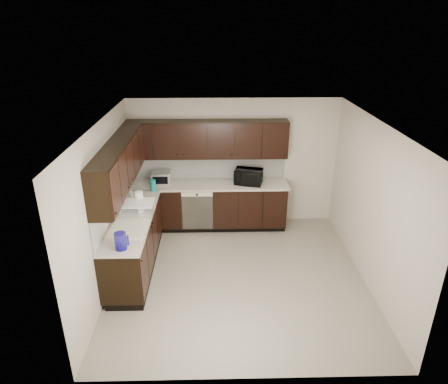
{
  "coord_description": "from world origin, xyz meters",
  "views": [
    {
      "loc": [
        -0.36,
        -5.37,
        3.83
      ],
      "look_at": [
        -0.22,
        0.6,
        1.23
      ],
      "focal_mm": 32.0,
      "sensor_mm": 36.0,
      "label": 1
    }
  ],
  "objects_px": {
    "microwave": "(248,177)",
    "toaster_oven": "(161,178)",
    "sink": "(129,230)",
    "blue_pitcher": "(121,241)",
    "storage_bin": "(137,208)"
  },
  "relations": [
    {
      "from": "sink",
      "to": "storage_bin",
      "type": "bearing_deg",
      "value": 80.76
    },
    {
      "from": "storage_bin",
      "to": "blue_pitcher",
      "type": "xyz_separation_m",
      "value": [
        -0.04,
        -1.06,
        0.02
      ]
    },
    {
      "from": "microwave",
      "to": "toaster_oven",
      "type": "bearing_deg",
      "value": -167.99
    },
    {
      "from": "sink",
      "to": "storage_bin",
      "type": "height_order",
      "value": "sink"
    },
    {
      "from": "sink",
      "to": "storage_bin",
      "type": "xyz_separation_m",
      "value": [
        0.07,
        0.43,
        0.16
      ]
    },
    {
      "from": "blue_pitcher",
      "to": "storage_bin",
      "type": "bearing_deg",
      "value": 106.01
    },
    {
      "from": "toaster_oven",
      "to": "sink",
      "type": "bearing_deg",
      "value": -102.6
    },
    {
      "from": "sink",
      "to": "blue_pitcher",
      "type": "height_order",
      "value": "sink"
    },
    {
      "from": "toaster_oven",
      "to": "storage_bin",
      "type": "height_order",
      "value": "toaster_oven"
    },
    {
      "from": "sink",
      "to": "microwave",
      "type": "height_order",
      "value": "microwave"
    },
    {
      "from": "blue_pitcher",
      "to": "microwave",
      "type": "bearing_deg",
      "value": 68.31
    },
    {
      "from": "toaster_oven",
      "to": "blue_pitcher",
      "type": "xyz_separation_m",
      "value": [
        -0.26,
        -2.37,
        0.01
      ]
    },
    {
      "from": "microwave",
      "to": "blue_pitcher",
      "type": "bearing_deg",
      "value": -115.64
    },
    {
      "from": "microwave",
      "to": "toaster_oven",
      "type": "relative_size",
      "value": 1.44
    },
    {
      "from": "sink",
      "to": "storage_bin",
      "type": "relative_size",
      "value": 1.62
    }
  ]
}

